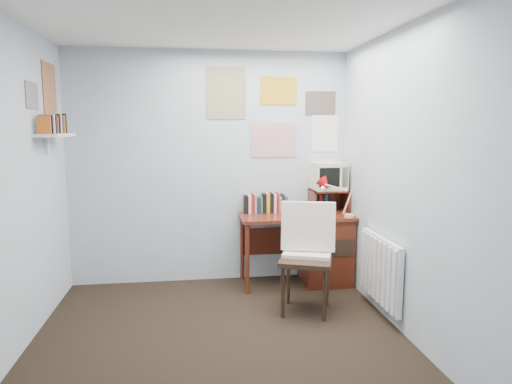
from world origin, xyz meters
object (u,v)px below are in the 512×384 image
at_px(desk_chair, 306,261).
at_px(tv_riser, 329,201).
at_px(desk_lamp, 350,200).
at_px(radiator, 380,270).
at_px(wall_shelf, 55,135).
at_px(desk, 320,246).
at_px(crt_tv, 328,175).

bearing_deg(desk_chair, tv_riser, 81.99).
height_order(desk_lamp, radiator, desk_lamp).
bearing_deg(wall_shelf, desk, 8.40).
bearing_deg(desk_chair, radiator, 6.82).
distance_m(tv_riser, radiator, 1.15).
relative_size(desk, tv_riser, 3.00).
relative_size(desk, crt_tv, 3.48).
relative_size(desk, wall_shelf, 1.94).
xyz_separation_m(radiator, wall_shelf, (-2.86, 0.55, 1.20)).
bearing_deg(desk_lamp, tv_riser, 100.19).
bearing_deg(crt_tv, desk_chair, -120.24).
bearing_deg(desk, radiator, -72.76).
height_order(tv_riser, wall_shelf, wall_shelf).
bearing_deg(crt_tv, tv_riser, -78.55).
height_order(radiator, wall_shelf, wall_shelf).
bearing_deg(desk_lamp, desk, 129.77).
relative_size(desk_chair, wall_shelf, 1.57).
xyz_separation_m(desk, tv_riser, (0.12, 0.11, 0.48)).
bearing_deg(tv_riser, crt_tv, 104.07).
xyz_separation_m(desk_chair, radiator, (0.65, -0.16, -0.07)).
bearing_deg(radiator, desk_chair, 166.43).
xyz_separation_m(desk, wall_shelf, (-2.57, -0.38, 1.21)).
relative_size(tv_riser, wall_shelf, 0.65).
bearing_deg(tv_riser, wall_shelf, -169.68).
relative_size(desk, radiator, 1.50).
distance_m(desk, desk_lamp, 0.62).
distance_m(desk, desk_chair, 0.86).
height_order(desk, desk_chair, desk_chair).
height_order(desk_chair, crt_tv, crt_tv).
bearing_deg(desk_lamp, crt_tv, 99.53).
bearing_deg(desk_lamp, desk_chair, -150.83).
bearing_deg(radiator, tv_riser, 99.28).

